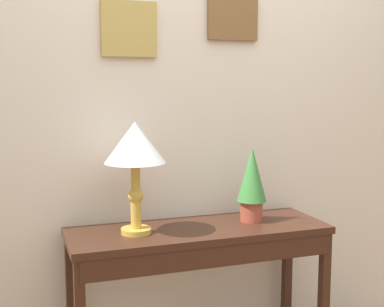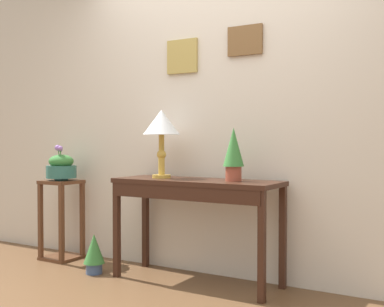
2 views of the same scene
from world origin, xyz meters
The scene contains 7 objects.
back_wall_with_art centered at (0.00, 1.34, 1.40)m, with size 9.00×0.13×2.80m.
console_table centered at (-0.08, 1.01, 0.67)m, with size 1.28×0.44×0.78m.
table_lamp centered at (-0.40, 1.03, 1.18)m, with size 0.29×0.29×0.53m.
potted_plant_on_console centered at (0.22, 1.05, 0.99)m, with size 0.15×0.15×0.38m.
pedestal_stand_left centered at (-1.50, 1.05, 0.36)m, with size 0.30×0.30×0.71m.
planter_bowl_wide centered at (-1.50, 1.04, 0.83)m, with size 0.27×0.27×0.32m.
potted_plant_floor centered at (-0.91, 0.82, 0.18)m, with size 0.17×0.17×0.32m.
Camera 2 is at (1.83, -2.18, 1.07)m, focal length 47.10 mm.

